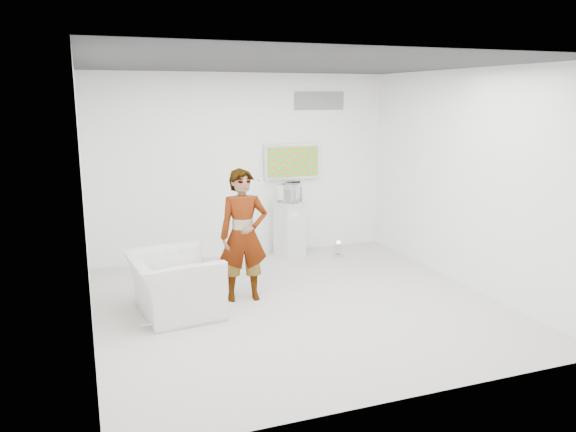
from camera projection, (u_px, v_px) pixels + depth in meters
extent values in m
cube|color=beige|center=(298.00, 303.00, 7.25)|extent=(5.00, 5.00, 0.01)
cube|color=#2D2D2F|center=(299.00, 64.00, 6.62)|extent=(5.00, 5.00, 0.01)
cube|color=white|center=(243.00, 166.00, 9.23)|extent=(5.00, 0.01, 3.00)
cube|color=white|center=(408.00, 235.00, 4.64)|extent=(5.00, 0.01, 3.00)
cube|color=white|center=(84.00, 202.00, 6.09)|extent=(0.01, 5.00, 3.00)
cube|color=white|center=(466.00, 179.00, 7.78)|extent=(0.01, 5.00, 3.00)
cube|color=silver|center=(292.00, 161.00, 9.46)|extent=(1.00, 0.08, 0.60)
cube|color=slate|center=(319.00, 101.00, 9.45)|extent=(0.90, 0.02, 0.30)
imported|color=silver|center=(243.00, 235.00, 7.26)|extent=(0.68, 0.49, 1.73)
imported|color=silver|center=(174.00, 284.00, 6.86)|extent=(1.12, 1.25, 0.75)
cube|color=silver|center=(290.00, 229.00, 9.38)|extent=(0.55, 0.55, 0.91)
cylinder|color=silver|center=(338.00, 249.00, 9.35)|extent=(0.20, 0.20, 0.26)
cube|color=silver|center=(290.00, 193.00, 9.26)|extent=(0.42, 0.42, 0.30)
cube|color=silver|center=(290.00, 196.00, 9.27)|extent=(0.08, 0.17, 0.22)
cube|color=silver|center=(260.00, 180.00, 7.31)|extent=(0.05, 0.15, 0.04)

